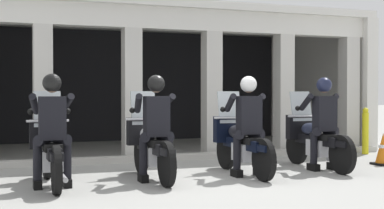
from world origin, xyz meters
TOP-DOWN VIEW (x-y plane):
  - ground_plane at (0.00, 3.00)m, footprint 80.00×80.00m
  - station_building at (0.43, 5.17)m, footprint 9.71×4.88m
  - kerb_strip at (0.43, 2.26)m, footprint 9.21×0.24m
  - motorcycle_far_left at (-2.26, 0.16)m, footprint 0.62×2.04m
  - police_officer_far_left at (-2.26, -0.12)m, footprint 0.63×0.61m
  - motorcycle_center_left at (-0.75, 0.22)m, footprint 0.62×2.04m
  - police_officer_center_left at (-0.75, -0.06)m, footprint 0.63×0.61m
  - motorcycle_center_right at (0.76, 0.20)m, footprint 0.62×2.04m
  - police_officer_center_right at (0.75, -0.09)m, footprint 0.63×0.61m
  - motorcycle_far_right at (2.26, 0.37)m, footprint 0.62×2.04m
  - police_officer_far_right at (2.26, 0.09)m, footprint 0.63×0.61m
  - traffic_cone_flank at (3.68, 0.28)m, footprint 0.34×0.34m
  - bollard_kerbside at (4.52, 1.88)m, footprint 0.14×0.14m

SIDE VIEW (x-z plane):
  - ground_plane at x=0.00m, z-range 0.00..0.00m
  - kerb_strip at x=0.43m, z-range 0.00..0.12m
  - traffic_cone_flank at x=3.68m, z-range -0.01..0.58m
  - bollard_kerbside at x=4.52m, z-range 0.00..1.00m
  - motorcycle_far_left at x=-2.26m, z-range -0.17..1.17m
  - motorcycle_center_left at x=-0.75m, z-range -0.17..1.17m
  - motorcycle_center_right at x=0.76m, z-range -0.17..1.17m
  - motorcycle_far_right at x=2.26m, z-range -0.17..1.17m
  - police_officer_far_left at x=-2.26m, z-range 0.15..1.73m
  - police_officer_center_left at x=-0.75m, z-range 0.15..1.73m
  - police_officer_center_right at x=0.75m, z-range 0.15..1.73m
  - police_officer_far_right at x=2.26m, z-range 0.15..1.73m
  - station_building at x=0.43m, z-range 0.42..3.63m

